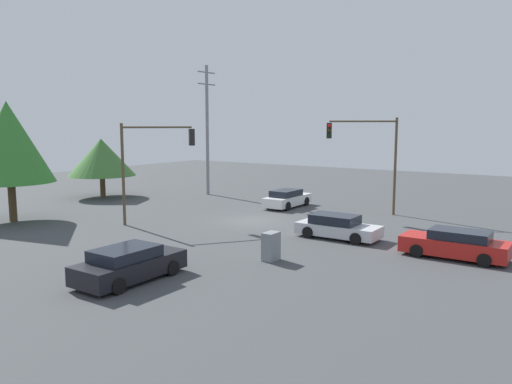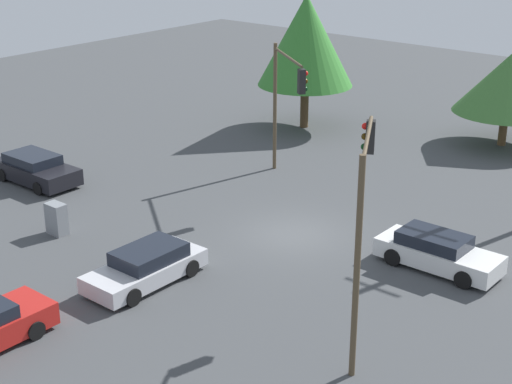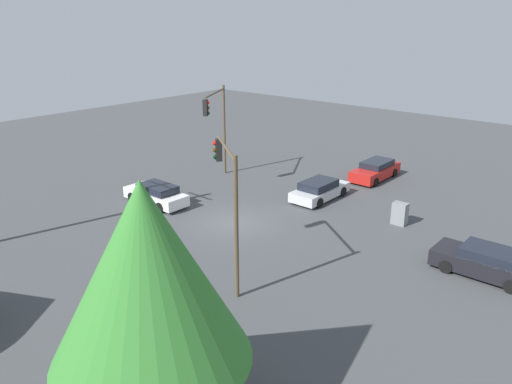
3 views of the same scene
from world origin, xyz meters
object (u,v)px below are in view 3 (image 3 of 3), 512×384
Objects in this scene: sedan_dark at (486,262)px; traffic_signal_cross at (217,118)px; sedan_red at (375,170)px; traffic_signal_main at (228,188)px; electrical_cabinet at (400,214)px; sedan_silver at (320,190)px; sedan_white at (156,194)px.

traffic_signal_cross reaches higher than sedan_dark.
traffic_signal_main is (-1.97, 17.57, 3.65)m from sedan_red.
sedan_dark is 0.69× the size of traffic_signal_cross.
electrical_cabinet is (-13.61, -0.86, -3.91)m from traffic_signal_cross.
sedan_silver is (0.70, 6.26, -0.03)m from sedan_red.
sedan_silver is 8.84m from traffic_signal_cross.
electrical_cabinet is at bearing -69.88° from traffic_signal_main.
sedan_red reaches higher than sedan_white.
sedan_red is 1.05× the size of sedan_silver.
sedan_red is 0.71× the size of traffic_signal_cross.
sedan_dark reaches higher than electrical_cabinet.
electrical_cabinet is at bearing 64.62° from traffic_signal_cross.
traffic_signal_cross reaches higher than sedan_white.
traffic_signal_cross is at bearing 83.56° from sedan_dark.
sedan_dark is 0.73× the size of traffic_signal_main.
traffic_signal_cross is 5.09× the size of electrical_cabinet.
sedan_red is at bearing 47.59° from sedan_dark.
sedan_white is (8.01, 13.77, -0.00)m from sedan_red.
traffic_signal_main reaches higher than sedan_red.
sedan_red is 6.29m from sedan_silver.
sedan_silver is 0.99× the size of sedan_white.
sedan_dark is at bearing 151.74° from electrical_cabinet.
traffic_signal_main is at bearing -110.86° from sedan_white.
traffic_signal_cross reaches higher than sedan_silver.
traffic_signal_cross is 14.19m from electrical_cabinet.
traffic_signal_main reaches higher than sedan_dark.
traffic_signal_cross reaches higher than traffic_signal_main.
electrical_cabinet is at bearing 127.02° from sedan_red.
sedan_dark reaches higher than sedan_red.
traffic_signal_main is 4.80× the size of electrical_cabinet.
sedan_white is at bearing 101.79° from sedan_dark.
sedan_dark is (-18.79, -3.92, 0.02)m from sedan_white.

